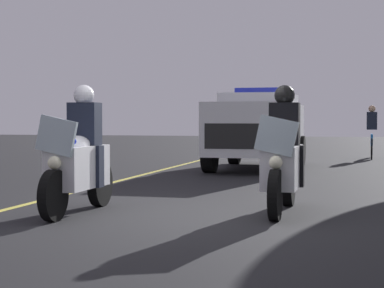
{
  "coord_description": "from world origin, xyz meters",
  "views": [
    {
      "loc": [
        8.44,
        2.37,
        1.26
      ],
      "look_at": [
        -0.85,
        0.0,
        0.9
      ],
      "focal_mm": 62.85,
      "sensor_mm": 36.0,
      "label": 1
    }
  ],
  "objects_px": {
    "police_motorcycle_lead_right": "(283,161)",
    "cyclist_background": "(372,132)",
    "police_suv": "(258,127)",
    "police_motorcycle_lead_left": "(79,161)"
  },
  "relations": [
    {
      "from": "police_motorcycle_lead_right",
      "to": "cyclist_background",
      "type": "distance_m",
      "value": 13.06
    },
    {
      "from": "police_suv",
      "to": "police_motorcycle_lead_left",
      "type": "bearing_deg",
      "value": -7.18
    },
    {
      "from": "police_motorcycle_lead_left",
      "to": "police_motorcycle_lead_right",
      "type": "relative_size",
      "value": 1.0
    },
    {
      "from": "police_motorcycle_lead_right",
      "to": "police_suv",
      "type": "bearing_deg",
      "value": -169.0
    },
    {
      "from": "police_motorcycle_lead_left",
      "to": "police_motorcycle_lead_right",
      "type": "distance_m",
      "value": 2.73
    },
    {
      "from": "cyclist_background",
      "to": "police_motorcycle_lead_left",
      "type": "bearing_deg",
      "value": -16.04
    },
    {
      "from": "police_motorcycle_lead_left",
      "to": "cyclist_background",
      "type": "distance_m",
      "value": 14.27
    },
    {
      "from": "police_motorcycle_lead_left",
      "to": "cyclist_background",
      "type": "bearing_deg",
      "value": 163.96
    },
    {
      "from": "police_motorcycle_lead_left",
      "to": "cyclist_background",
      "type": "height_order",
      "value": "police_motorcycle_lead_left"
    },
    {
      "from": "police_motorcycle_lead_left",
      "to": "police_suv",
      "type": "bearing_deg",
      "value": 172.82
    }
  ]
}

